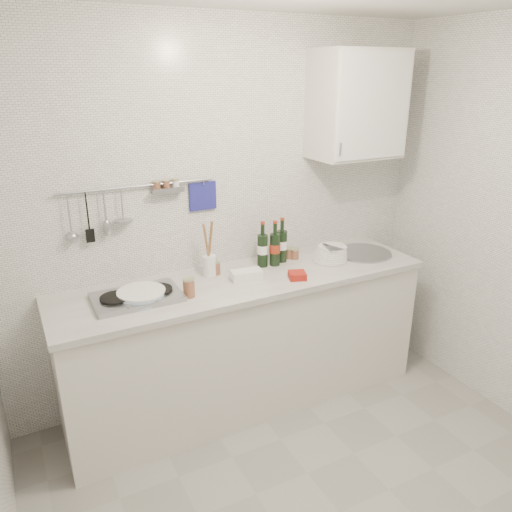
{
  "coord_description": "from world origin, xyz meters",
  "views": [
    {
      "loc": [
        -1.29,
        -1.54,
        2.17
      ],
      "look_at": [
        -0.03,
        0.9,
        1.14
      ],
      "focal_mm": 35.0,
      "sensor_mm": 36.0,
      "label": 1
    }
  ],
  "objects_px": {
    "wine_bottles": "(273,243)",
    "utensil_crock": "(209,263)",
    "plate_stack_hob": "(140,295)",
    "plate_stack_sink": "(331,253)",
    "wall_cabinet": "(357,105)"
  },
  "relations": [
    {
      "from": "wine_bottles",
      "to": "utensil_crock",
      "type": "distance_m",
      "value": 0.46
    },
    {
      "from": "plate_stack_hob",
      "to": "plate_stack_sink",
      "type": "xyz_separation_m",
      "value": [
        1.36,
        0.03,
        0.02
      ]
    },
    {
      "from": "wall_cabinet",
      "to": "wine_bottles",
      "type": "bearing_deg",
      "value": 179.38
    },
    {
      "from": "plate_stack_sink",
      "to": "utensil_crock",
      "type": "relative_size",
      "value": 0.71
    },
    {
      "from": "plate_stack_sink",
      "to": "wine_bottles",
      "type": "distance_m",
      "value": 0.43
    },
    {
      "from": "plate_stack_hob",
      "to": "utensil_crock",
      "type": "distance_m",
      "value": 0.53
    },
    {
      "from": "wall_cabinet",
      "to": "plate_stack_sink",
      "type": "relative_size",
      "value": 2.69
    },
    {
      "from": "wall_cabinet",
      "to": "plate_stack_hob",
      "type": "distance_m",
      "value": 1.88
    },
    {
      "from": "plate_stack_hob",
      "to": "wine_bottles",
      "type": "height_order",
      "value": "wine_bottles"
    },
    {
      "from": "plate_stack_hob",
      "to": "plate_stack_sink",
      "type": "distance_m",
      "value": 1.36
    },
    {
      "from": "wall_cabinet",
      "to": "utensil_crock",
      "type": "bearing_deg",
      "value": 178.65
    },
    {
      "from": "plate_stack_hob",
      "to": "wall_cabinet",
      "type": "bearing_deg",
      "value": 4.67
    },
    {
      "from": "plate_stack_hob",
      "to": "plate_stack_sink",
      "type": "bearing_deg",
      "value": 1.08
    },
    {
      "from": "wine_bottles",
      "to": "plate_stack_sink",
      "type": "bearing_deg",
      "value": -15.38
    },
    {
      "from": "plate_stack_sink",
      "to": "wine_bottles",
      "type": "xyz_separation_m",
      "value": [
        -0.4,
        0.11,
        0.11
      ]
    }
  ]
}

